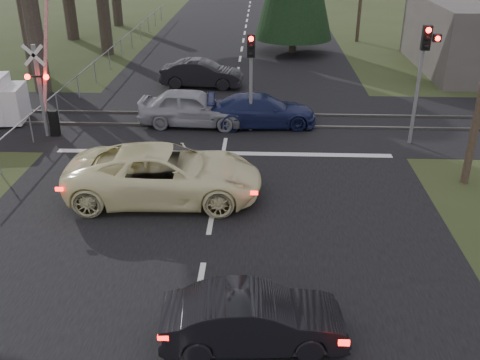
# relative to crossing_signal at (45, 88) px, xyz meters

# --- Properties ---
(ground) EXTENTS (120.00, 120.00, 0.00)m
(ground) POSITION_rel_crossing_signal_xyz_m (7.27, -9.79, -2.06)
(ground) COLOR #2F3A1A
(ground) RESTS_ON ground
(road) EXTENTS (14.00, 100.00, 0.01)m
(road) POSITION_rel_crossing_signal_xyz_m (7.27, 0.21, -2.05)
(road) COLOR black
(road) RESTS_ON ground
(rail_corridor) EXTENTS (120.00, 8.00, 0.01)m
(rail_corridor) POSITION_rel_crossing_signal_xyz_m (7.27, 2.21, -2.05)
(rail_corridor) COLOR black
(rail_corridor) RESTS_ON ground
(stop_line) EXTENTS (13.00, 0.35, 0.00)m
(stop_line) POSITION_rel_crossing_signal_xyz_m (7.27, -1.59, -2.05)
(stop_line) COLOR silver
(stop_line) RESTS_ON ground
(rail_near) EXTENTS (120.00, 0.12, 0.10)m
(rail_near) POSITION_rel_crossing_signal_xyz_m (7.27, 1.41, -2.01)
(rail_near) COLOR #59544C
(rail_near) RESTS_ON ground
(rail_far) EXTENTS (120.00, 0.12, 0.10)m
(rail_far) POSITION_rel_crossing_signal_xyz_m (7.27, 3.01, -2.01)
(rail_far) COLOR #59544C
(rail_far) RESTS_ON ground
(crossing_signal) EXTENTS (1.62, 0.38, 6.96)m
(crossing_signal) POSITION_rel_crossing_signal_xyz_m (0.00, 0.00, 0.00)
(crossing_signal) COLOR slate
(crossing_signal) RESTS_ON ground
(traffic_signal_right) EXTENTS (0.68, 0.48, 4.70)m
(traffic_signal_right) POSITION_rel_crossing_signal_xyz_m (14.82, -0.31, 1.26)
(traffic_signal_right) COLOR slate
(traffic_signal_right) RESTS_ON ground
(traffic_signal_center) EXTENTS (0.32, 0.48, 4.10)m
(traffic_signal_center) POSITION_rel_crossing_signal_xyz_m (8.27, 0.89, 0.75)
(traffic_signal_center) COLOR slate
(traffic_signal_center) RESTS_ON ground
(fence_left) EXTENTS (0.10, 36.00, 1.20)m
(fence_left) POSITION_rel_crossing_signal_xyz_m (-0.53, 12.71, -2.06)
(fence_left) COLOR slate
(fence_left) RESTS_ON ground
(cream_coupe) EXTENTS (6.30, 3.08, 1.72)m
(cream_coupe) POSITION_rel_crossing_signal_xyz_m (5.68, -5.35, -1.20)
(cream_coupe) COLOR #F3ECAE
(cream_coupe) RESTS_ON ground
(dark_hatchback) EXTENTS (3.97, 1.67, 1.28)m
(dark_hatchback) POSITION_rel_crossing_signal_xyz_m (8.65, -11.89, -1.42)
(dark_hatchback) COLOR black
(dark_hatchback) RESTS_ON ground
(silver_car) EXTENTS (4.78, 2.14, 1.60)m
(silver_car) POSITION_rel_crossing_signal_xyz_m (5.72, 1.59, -1.26)
(silver_car) COLOR #94959B
(silver_car) RESTS_ON ground
(blue_sedan) EXTENTS (4.87, 2.29, 1.37)m
(blue_sedan) POSITION_rel_crossing_signal_xyz_m (8.75, 1.63, -1.37)
(blue_sedan) COLOR #171E47
(blue_sedan) RESTS_ON ground
(dark_car_far) EXTENTS (4.47, 1.87, 1.44)m
(dark_car_far) POSITION_rel_crossing_signal_xyz_m (5.49, 7.61, -1.34)
(dark_car_far) COLOR black
(dark_car_far) RESTS_ON ground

